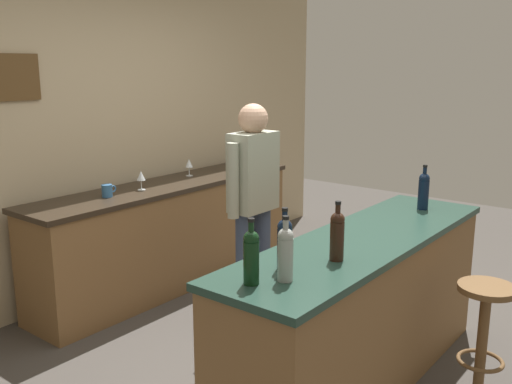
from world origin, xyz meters
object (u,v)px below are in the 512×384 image
at_px(wine_bottle_a, 251,255).
at_px(wine_bottle_e, 424,190).
at_px(bar_stool, 484,322).
at_px(wine_glass_d, 253,154).
at_px(coffee_mug, 107,191).
at_px(wine_glass_c, 233,160).
at_px(wine_bottle_c, 285,242).
at_px(wine_bottle_b, 285,252).
at_px(wine_bottle_d, 337,234).
at_px(wine_glass_b, 189,164).
at_px(bartender, 253,200).
at_px(wine_glass_a, 141,177).

bearing_deg(wine_bottle_a, wine_bottle_e, -2.43).
height_order(bar_stool, wine_glass_d, wine_glass_d).
bearing_deg(coffee_mug, wine_bottle_a, -110.02).
distance_m(bar_stool, wine_bottle_a, 1.55).
height_order(bar_stool, wine_bottle_a, wine_bottle_a).
distance_m(wine_bottle_a, coffee_mug, 2.11).
bearing_deg(wine_glass_c, bar_stool, -107.85).
xyz_separation_m(bar_stool, wine_bottle_c, (-1.01, 0.67, 0.60)).
distance_m(wine_glass_c, wine_glass_d, 0.39).
distance_m(wine_bottle_b, wine_bottle_d, 0.39).
relative_size(wine_glass_b, coffee_mug, 1.24).
xyz_separation_m(wine_bottle_b, wine_glass_b, (1.56, 2.17, -0.05)).
distance_m(wine_bottle_c, wine_bottle_e, 1.52).
bearing_deg(wine_bottle_d, wine_glass_c, 52.28).
bearing_deg(wine_bottle_b, bartender, 44.12).
bearing_deg(wine_glass_b, bar_stool, -98.92).
relative_size(wine_bottle_b, wine_glass_b, 1.97).
bearing_deg(wine_bottle_c, wine_bottle_b, -142.92).
bearing_deg(bar_stool, wine_glass_d, 65.41).
bearing_deg(bartender, wine_bottle_d, -122.57).
distance_m(wine_bottle_d, wine_bottle_e, 1.26).
xyz_separation_m(wine_glass_a, coffee_mug, (-0.31, 0.02, -0.06)).
xyz_separation_m(bar_stool, wine_glass_d, (1.21, 2.64, 0.55)).
relative_size(wine_bottle_a, wine_bottle_d, 1.00).
bearing_deg(wine_bottle_a, wine_glass_b, 50.82).
relative_size(bar_stool, wine_bottle_b, 2.22).
relative_size(wine_bottle_d, wine_glass_d, 1.97).
bearing_deg(wine_bottle_b, wine_bottle_d, -6.28).
bearing_deg(wine_bottle_a, wine_glass_a, 62.13).
bearing_deg(wine_bottle_c, wine_bottle_a, 178.10).
bearing_deg(wine_bottle_c, bar_stool, -33.48).
relative_size(bartender, wine_glass_b, 10.45).
relative_size(wine_bottle_c, wine_glass_c, 1.97).
distance_m(bartender, wine_glass_d, 1.61).
height_order(wine_glass_d, coffee_mug, wine_glass_d).
height_order(wine_glass_b, wine_glass_d, same).
bearing_deg(wine_bottle_c, wine_glass_d, 41.57).
distance_m(wine_bottle_b, wine_glass_b, 2.67).
relative_size(bar_stool, wine_glass_b, 4.39).
height_order(wine_bottle_b, wine_bottle_d, same).
xyz_separation_m(wine_glass_b, coffee_mug, (-0.97, -0.09, -0.06)).
distance_m(wine_glass_d, coffee_mug, 1.75).
bearing_deg(coffee_mug, bar_stool, -78.57).
height_order(wine_glass_a, coffee_mug, wine_glass_a).
xyz_separation_m(bartender, wine_bottle_a, (-1.21, -0.96, 0.12)).
relative_size(wine_glass_a, coffee_mug, 1.24).
bearing_deg(wine_bottle_d, wine_bottle_e, 2.93).
relative_size(wine_glass_b, wine_glass_c, 1.00).
xyz_separation_m(bar_stool, wine_glass_c, (0.83, 2.57, 0.55)).
relative_size(bartender, coffee_mug, 12.96).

